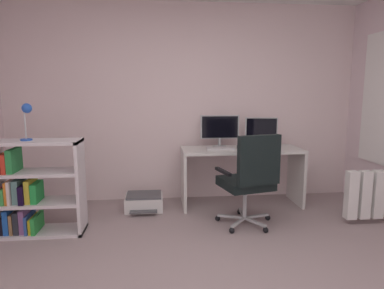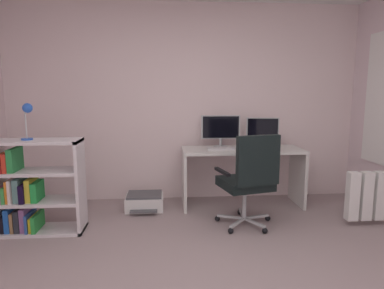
% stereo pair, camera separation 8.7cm
% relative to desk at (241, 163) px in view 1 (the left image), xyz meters
% --- Properties ---
extents(wall_back, '(4.60, 0.10, 2.58)m').
position_rel_desk_xyz_m(wall_back, '(-0.70, 0.42, 0.74)').
color(wall_back, silver).
rests_on(wall_back, ground).
extents(desk, '(1.51, 0.57, 0.74)m').
position_rel_desk_xyz_m(desk, '(0.00, 0.00, 0.00)').
color(desk, silver).
rests_on(desk, ground).
extents(monitor_main, '(0.50, 0.18, 0.41)m').
position_rel_desk_xyz_m(monitor_main, '(-0.25, 0.15, 0.43)').
color(monitor_main, '#B2B5B7').
rests_on(monitor_main, desk).
extents(monitor_secondary, '(0.42, 0.18, 0.37)m').
position_rel_desk_xyz_m(monitor_secondary, '(0.30, 0.15, 0.42)').
color(monitor_secondary, '#B2B5B7').
rests_on(monitor_secondary, desk).
extents(keyboard, '(0.34, 0.13, 0.02)m').
position_rel_desk_xyz_m(keyboard, '(-0.28, -0.04, 0.20)').
color(keyboard, silver).
rests_on(keyboard, desk).
extents(computer_mouse, '(0.08, 0.11, 0.03)m').
position_rel_desk_xyz_m(computer_mouse, '(-0.03, -0.02, 0.21)').
color(computer_mouse, black).
rests_on(computer_mouse, desk).
extents(office_chair, '(0.64, 0.68, 1.02)m').
position_rel_desk_xyz_m(office_chair, '(-0.09, -0.74, 0.01)').
color(office_chair, '#B7BABC').
rests_on(office_chair, ground).
extents(bookshelf, '(0.85, 0.34, 0.97)m').
position_rel_desk_xyz_m(bookshelf, '(-2.35, -0.66, -0.10)').
color(bookshelf, silver).
rests_on(bookshelf, ground).
extents(desk_lamp, '(0.13, 0.11, 0.37)m').
position_rel_desk_xyz_m(desk_lamp, '(-2.32, -0.66, 0.68)').
color(desk_lamp, blue).
rests_on(desk_lamp, bookshelf).
extents(printer, '(0.46, 0.45, 0.19)m').
position_rel_desk_xyz_m(printer, '(-1.23, -0.06, -0.45)').
color(printer, silver).
rests_on(printer, ground).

